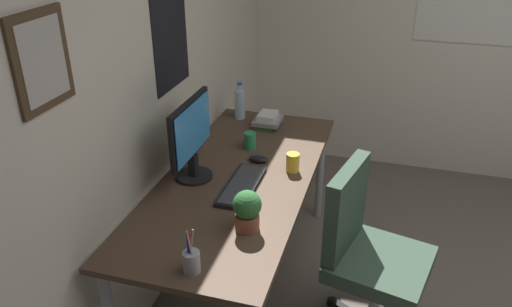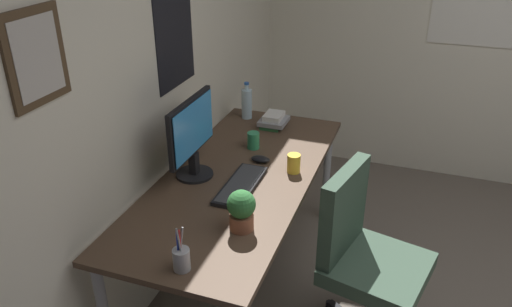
{
  "view_description": "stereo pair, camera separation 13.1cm",
  "coord_description": "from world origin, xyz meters",
  "px_view_note": "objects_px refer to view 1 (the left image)",
  "views": [
    {
      "loc": [
        -1.95,
        0.94,
        2.07
      ],
      "look_at": [
        0.28,
        1.59,
        0.89
      ],
      "focal_mm": 35.12,
      "sensor_mm": 36.0,
      "label": 1
    },
    {
      "loc": [
        -1.91,
        0.81,
        2.07
      ],
      "look_at": [
        0.28,
        1.59,
        0.89
      ],
      "focal_mm": 35.12,
      "sensor_mm": 36.0,
      "label": 2
    }
  ],
  "objects_px": {
    "coffee_mug_near": "(250,140)",
    "potted_plant": "(247,209)",
    "office_chair": "(366,248)",
    "book_stack_left": "(267,120)",
    "keyboard": "(242,186)",
    "coffee_mug_far": "(293,162)",
    "pen_cup": "(191,261)",
    "monitor": "(191,137)",
    "computer_mouse": "(259,159)",
    "water_bottle": "(240,103)"
  },
  "relations": [
    {
      "from": "water_bottle",
      "to": "coffee_mug_near",
      "type": "xyz_separation_m",
      "value": [
        -0.42,
        -0.2,
        -0.06
      ]
    },
    {
      "from": "keyboard",
      "to": "office_chair",
      "type": "bearing_deg",
      "value": -93.86
    },
    {
      "from": "office_chair",
      "to": "coffee_mug_near",
      "type": "height_order",
      "value": "office_chair"
    },
    {
      "from": "pen_cup",
      "to": "coffee_mug_near",
      "type": "bearing_deg",
      "value": 5.09
    },
    {
      "from": "potted_plant",
      "to": "pen_cup",
      "type": "relative_size",
      "value": 0.98
    },
    {
      "from": "monitor",
      "to": "computer_mouse",
      "type": "height_order",
      "value": "monitor"
    },
    {
      "from": "office_chair",
      "to": "computer_mouse",
      "type": "distance_m",
      "value": 0.77
    },
    {
      "from": "office_chair",
      "to": "water_bottle",
      "type": "bearing_deg",
      "value": 45.84
    },
    {
      "from": "pen_cup",
      "to": "coffee_mug_far",
      "type": "bearing_deg",
      "value": -12.44
    },
    {
      "from": "keyboard",
      "to": "book_stack_left",
      "type": "height_order",
      "value": "book_stack_left"
    },
    {
      "from": "pen_cup",
      "to": "office_chair",
      "type": "bearing_deg",
      "value": -45.9
    },
    {
      "from": "office_chair",
      "to": "pen_cup",
      "type": "relative_size",
      "value": 4.75
    },
    {
      "from": "coffee_mug_near",
      "to": "book_stack_left",
      "type": "xyz_separation_m",
      "value": [
        0.34,
        -0.02,
        -0.01
      ]
    },
    {
      "from": "office_chair",
      "to": "coffee_mug_far",
      "type": "bearing_deg",
      "value": 56.27
    },
    {
      "from": "water_bottle",
      "to": "potted_plant",
      "type": "xyz_separation_m",
      "value": [
        -1.22,
        -0.43,
        -0.0
      ]
    },
    {
      "from": "coffee_mug_near",
      "to": "potted_plant",
      "type": "relative_size",
      "value": 0.57
    },
    {
      "from": "computer_mouse",
      "to": "pen_cup",
      "type": "distance_m",
      "value": 0.98
    },
    {
      "from": "office_chair",
      "to": "computer_mouse",
      "type": "bearing_deg",
      "value": 62.22
    },
    {
      "from": "monitor",
      "to": "computer_mouse",
      "type": "bearing_deg",
      "value": -47.4
    },
    {
      "from": "coffee_mug_near",
      "to": "office_chair",
      "type": "bearing_deg",
      "value": -123.69
    },
    {
      "from": "potted_plant",
      "to": "book_stack_left",
      "type": "relative_size",
      "value": 1.02
    },
    {
      "from": "potted_plant",
      "to": "pen_cup",
      "type": "xyz_separation_m",
      "value": [
        -0.34,
        0.13,
        -0.05
      ]
    },
    {
      "from": "computer_mouse",
      "to": "keyboard",
      "type": "bearing_deg",
      "value": 179.09
    },
    {
      "from": "potted_plant",
      "to": "pen_cup",
      "type": "bearing_deg",
      "value": 159.54
    },
    {
      "from": "office_chair",
      "to": "pen_cup",
      "type": "xyz_separation_m",
      "value": [
        -0.63,
        0.65,
        0.27
      ]
    },
    {
      "from": "monitor",
      "to": "keyboard",
      "type": "distance_m",
      "value": 0.36
    },
    {
      "from": "coffee_mug_far",
      "to": "pen_cup",
      "type": "distance_m",
      "value": 0.95
    },
    {
      "from": "keyboard",
      "to": "coffee_mug_near",
      "type": "bearing_deg",
      "value": 11.6
    },
    {
      "from": "keyboard",
      "to": "water_bottle",
      "type": "height_order",
      "value": "water_bottle"
    },
    {
      "from": "water_bottle",
      "to": "pen_cup",
      "type": "relative_size",
      "value": 1.26
    },
    {
      "from": "potted_plant",
      "to": "book_stack_left",
      "type": "distance_m",
      "value": 1.16
    },
    {
      "from": "pen_cup",
      "to": "book_stack_left",
      "type": "bearing_deg",
      "value": 3.32
    },
    {
      "from": "keyboard",
      "to": "coffee_mug_far",
      "type": "bearing_deg",
      "value": -39.91
    },
    {
      "from": "book_stack_left",
      "to": "keyboard",
      "type": "bearing_deg",
      "value": -174.39
    },
    {
      "from": "keyboard",
      "to": "book_stack_left",
      "type": "distance_m",
      "value": 0.8
    },
    {
      "from": "coffee_mug_near",
      "to": "book_stack_left",
      "type": "bearing_deg",
      "value": -2.58
    },
    {
      "from": "coffee_mug_near",
      "to": "pen_cup",
      "type": "xyz_separation_m",
      "value": [
        -1.13,
        -0.1,
        0.0
      ]
    },
    {
      "from": "keyboard",
      "to": "water_bottle",
      "type": "bearing_deg",
      "value": 18.44
    },
    {
      "from": "office_chair",
      "to": "potted_plant",
      "type": "distance_m",
      "value": 0.68
    },
    {
      "from": "computer_mouse",
      "to": "water_bottle",
      "type": "relative_size",
      "value": 0.44
    },
    {
      "from": "book_stack_left",
      "to": "potted_plant",
      "type": "bearing_deg",
      "value": -169.41
    },
    {
      "from": "keyboard",
      "to": "coffee_mug_far",
      "type": "xyz_separation_m",
      "value": [
        0.25,
        -0.21,
        0.04
      ]
    },
    {
      "from": "coffee_mug_near",
      "to": "book_stack_left",
      "type": "relative_size",
      "value": 0.58
    },
    {
      "from": "water_bottle",
      "to": "office_chair",
      "type": "bearing_deg",
      "value": -134.16
    },
    {
      "from": "computer_mouse",
      "to": "book_stack_left",
      "type": "height_order",
      "value": "book_stack_left"
    },
    {
      "from": "office_chair",
      "to": "coffee_mug_far",
      "type": "distance_m",
      "value": 0.6
    },
    {
      "from": "keyboard",
      "to": "coffee_mug_near",
      "type": "relative_size",
      "value": 3.89
    },
    {
      "from": "water_bottle",
      "to": "pen_cup",
      "type": "distance_m",
      "value": 1.59
    },
    {
      "from": "pen_cup",
      "to": "book_stack_left",
      "type": "relative_size",
      "value": 1.05
    },
    {
      "from": "monitor",
      "to": "coffee_mug_far",
      "type": "relative_size",
      "value": 4.17
    }
  ]
}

